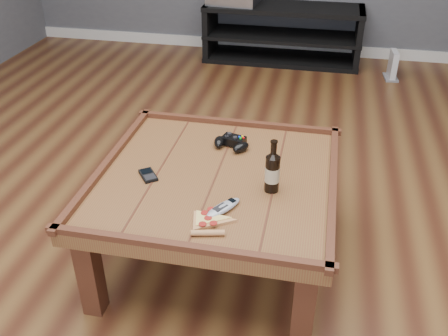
% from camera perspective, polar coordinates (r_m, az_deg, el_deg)
% --- Properties ---
extents(ground, '(6.00, 6.00, 0.00)m').
position_cam_1_polar(ground, '(2.39, -0.81, -9.99)').
color(ground, '#401F12').
rests_on(ground, ground).
extents(baseboard, '(5.00, 0.02, 0.10)m').
position_cam_1_polar(baseboard, '(4.99, 6.84, 13.57)').
color(baseboard, silver).
rests_on(baseboard, ground).
extents(coffee_table, '(1.03, 1.03, 0.48)m').
position_cam_1_polar(coffee_table, '(2.15, -0.88, -2.18)').
color(coffee_table, brown).
rests_on(coffee_table, ground).
extents(media_console, '(1.40, 0.45, 0.50)m').
position_cam_1_polar(media_console, '(4.70, 6.68, 14.95)').
color(media_console, black).
rests_on(media_console, ground).
extents(beer_bottle, '(0.06, 0.06, 0.23)m').
position_cam_1_polar(beer_bottle, '(1.98, 5.55, -0.35)').
color(beer_bottle, black).
rests_on(beer_bottle, coffee_table).
extents(game_controller, '(0.18, 0.15, 0.05)m').
position_cam_1_polar(game_controller, '(2.31, 0.86, 2.92)').
color(game_controller, black).
rests_on(game_controller, coffee_table).
extents(pizza_slice, '(0.18, 0.24, 0.02)m').
position_cam_1_polar(pizza_slice, '(1.84, -1.83, -6.15)').
color(pizza_slice, tan).
rests_on(pizza_slice, coffee_table).
extents(smartphone, '(0.11, 0.12, 0.01)m').
position_cam_1_polar(smartphone, '(2.13, -8.66, -0.81)').
color(smartphone, black).
rests_on(smartphone, coffee_table).
extents(remote_control, '(0.14, 0.17, 0.03)m').
position_cam_1_polar(remote_control, '(1.90, -0.11, -4.57)').
color(remote_control, '#8E939A').
rests_on(remote_control, coffee_table).
extents(game_console, '(0.12, 0.20, 0.24)m').
position_cam_1_polar(game_console, '(4.52, 18.70, 10.96)').
color(game_console, slate).
rests_on(game_console, ground).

